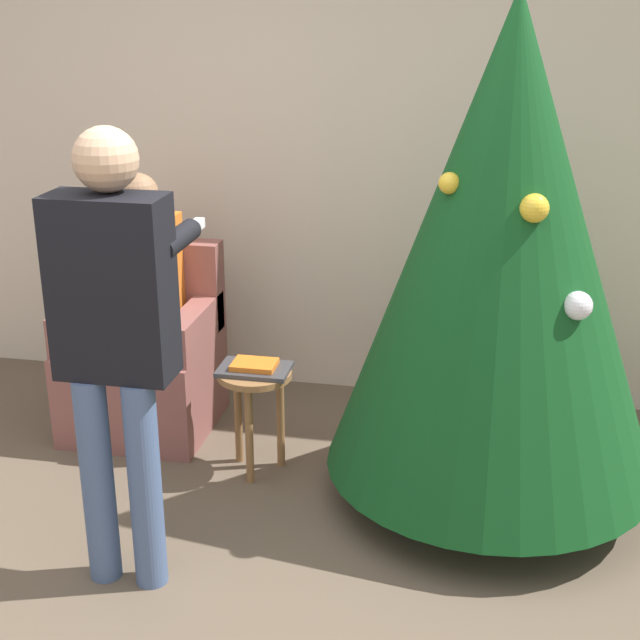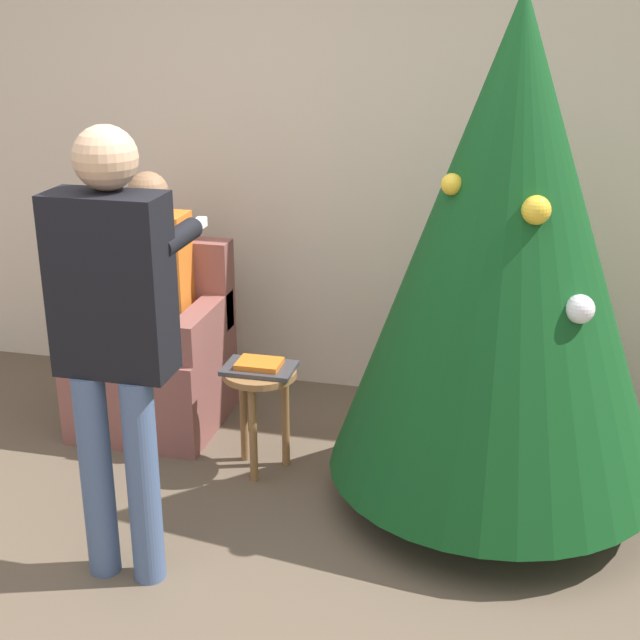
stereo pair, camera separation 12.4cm
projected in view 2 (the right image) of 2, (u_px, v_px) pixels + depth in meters
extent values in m
plane|color=brown|center=(167.00, 639.00, 3.05)|extent=(14.00, 14.00, 0.00)
cube|color=beige|center=(319.00, 143.00, 4.62)|extent=(8.00, 0.06, 2.70)
cylinder|color=brown|center=(489.00, 482.00, 3.87)|extent=(0.10, 0.10, 0.17)
cone|color=#0F4219|center=(506.00, 247.00, 3.50)|extent=(1.39, 1.39, 1.96)
sphere|color=white|center=(580.00, 309.00, 3.22)|extent=(0.11, 0.11, 0.11)
sphere|color=gold|center=(576.00, 284.00, 3.82)|extent=(0.08, 0.08, 0.08)
sphere|color=gold|center=(452.00, 184.00, 3.31)|extent=(0.08, 0.08, 0.08)
sphere|color=gold|center=(536.00, 210.00, 3.16)|extent=(0.11, 0.11, 0.11)
cube|color=brown|center=(152.00, 382.00, 4.51)|extent=(0.69, 0.66, 0.46)
cube|color=brown|center=(167.00, 280.00, 4.58)|extent=(0.69, 0.14, 0.45)
cube|color=brown|center=(95.00, 316.00, 4.46)|extent=(0.12, 0.59, 0.19)
cube|color=brown|center=(202.00, 326.00, 4.33)|extent=(0.12, 0.59, 0.19)
cylinder|color=#475B84|center=(117.00, 396.00, 4.35)|extent=(0.11, 0.11, 0.46)
cylinder|color=#475B84|center=(155.00, 400.00, 4.30)|extent=(0.11, 0.11, 0.46)
cube|color=#475B84|center=(144.00, 331.00, 4.36)|extent=(0.32, 0.40, 0.12)
cube|color=orange|center=(153.00, 262.00, 4.39)|extent=(0.36, 0.20, 0.50)
sphere|color=#936B4C|center=(148.00, 192.00, 4.27)|extent=(0.20, 0.20, 0.20)
cylinder|color=#475B84|center=(97.00, 476.00, 3.28)|extent=(0.12, 0.12, 0.81)
cylinder|color=#475B84|center=(143.00, 482.00, 3.24)|extent=(0.12, 0.12, 0.81)
cube|color=black|center=(111.00, 285.00, 3.06)|extent=(0.41, 0.20, 0.64)
sphere|color=tan|center=(105.00, 158.00, 2.95)|extent=(0.22, 0.22, 0.22)
cylinder|color=black|center=(88.00, 232.00, 3.23)|extent=(0.08, 0.30, 0.08)
cylinder|color=black|center=(177.00, 238.00, 3.15)|extent=(0.08, 0.30, 0.08)
cube|color=white|center=(196.00, 225.00, 3.33)|extent=(0.04, 0.14, 0.04)
cylinder|color=olive|center=(260.00, 373.00, 3.99)|extent=(0.33, 0.33, 0.03)
cylinder|color=olive|center=(253.00, 434.00, 3.97)|extent=(0.04, 0.04, 0.47)
cylinder|color=olive|center=(286.00, 420.00, 4.10)|extent=(0.04, 0.04, 0.47)
cylinder|color=olive|center=(244.00, 415.00, 4.15)|extent=(0.04, 0.04, 0.47)
cube|color=#38383D|center=(259.00, 368.00, 3.98)|extent=(0.32, 0.21, 0.02)
cube|color=orange|center=(259.00, 364.00, 3.97)|extent=(0.20, 0.15, 0.02)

